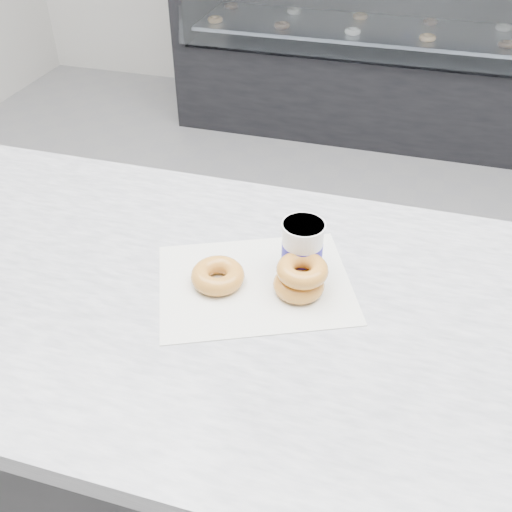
{
  "coord_description": "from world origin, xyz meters",
  "views": [
    {
      "loc": [
        0.18,
        -1.3,
        1.57
      ],
      "look_at": [
        -0.04,
        -0.52,
        0.93
      ],
      "focal_mm": 40.0,
      "sensor_mm": 36.0,
      "label": 1
    }
  ],
  "objects_px": {
    "donut_stack": "(301,277)",
    "coffee_cup": "(302,248)",
    "donut_single": "(218,276)",
    "counter": "(264,452)",
    "display_case": "(390,46)"
  },
  "relations": [
    {
      "from": "donut_stack",
      "to": "coffee_cup",
      "type": "bearing_deg",
      "value": 100.53
    },
    {
      "from": "donut_stack",
      "to": "donut_single",
      "type": "bearing_deg",
      "value": -172.41
    },
    {
      "from": "coffee_cup",
      "to": "donut_stack",
      "type": "bearing_deg",
      "value": -90.87
    },
    {
      "from": "counter",
      "to": "donut_single",
      "type": "distance_m",
      "value": 0.48
    },
    {
      "from": "donut_single",
      "to": "donut_stack",
      "type": "height_order",
      "value": "donut_stack"
    },
    {
      "from": "display_case",
      "to": "coffee_cup",
      "type": "distance_m",
      "value": 2.66
    },
    {
      "from": "counter",
      "to": "donut_single",
      "type": "height_order",
      "value": "donut_single"
    },
    {
      "from": "counter",
      "to": "donut_stack",
      "type": "xyz_separation_m",
      "value": [
        0.05,
        0.05,
        0.48
      ]
    },
    {
      "from": "counter",
      "to": "display_case",
      "type": "relative_size",
      "value": 1.28
    },
    {
      "from": "counter",
      "to": "display_case",
      "type": "xyz_separation_m",
      "value": [
        0.0,
        2.72,
        0.04
      ]
    },
    {
      "from": "donut_stack",
      "to": "display_case",
      "type": "bearing_deg",
      "value": 91.04
    },
    {
      "from": "display_case",
      "to": "coffee_cup",
      "type": "xyz_separation_m",
      "value": [
        0.04,
        -2.62,
        0.46
      ]
    },
    {
      "from": "counter",
      "to": "coffee_cup",
      "type": "relative_size",
      "value": 29.11
    },
    {
      "from": "donut_single",
      "to": "donut_stack",
      "type": "relative_size",
      "value": 0.82
    },
    {
      "from": "counter",
      "to": "coffee_cup",
      "type": "distance_m",
      "value": 0.51
    }
  ]
}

